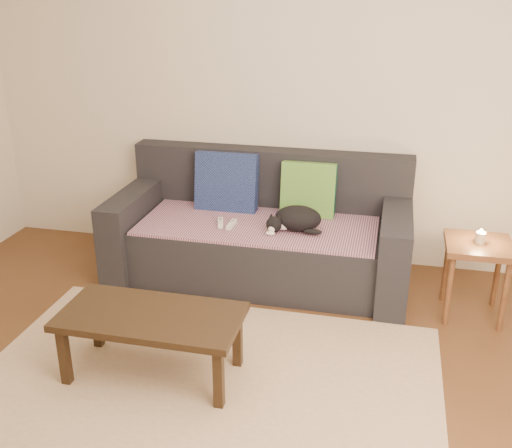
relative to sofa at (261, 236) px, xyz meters
name	(u,v)px	position (x,y,z in m)	size (l,w,h in m)	color
ground	(193,409)	(0.00, -1.57, -0.31)	(4.50, 4.50, 0.00)	brown
back_wall	(274,89)	(0.00, 0.43, 0.99)	(4.50, 0.04, 2.60)	beige
sofa	(261,236)	(0.00, 0.00, 0.00)	(2.10, 0.94, 0.87)	#232328
throw_blanket	(258,225)	(0.00, -0.09, 0.12)	(1.66, 0.74, 0.02)	#462B51
cushion_navy	(227,184)	(-0.30, 0.17, 0.32)	(0.46, 0.12, 0.46)	#0F1644
cushion_green	(308,190)	(0.31, 0.17, 0.32)	(0.39, 0.10, 0.39)	#0C513E
cat	(296,219)	(0.28, -0.15, 0.21)	(0.39, 0.29, 0.17)	black
wii_remote_a	(232,224)	(-0.17, -0.19, 0.15)	(0.15, 0.04, 0.03)	white
wii_remote_b	(220,223)	(-0.25, -0.17, 0.15)	(0.15, 0.04, 0.03)	white
side_table	(478,256)	(1.46, -0.26, 0.11)	(0.41, 0.41, 0.51)	brown
candle	(480,237)	(1.46, -0.26, 0.24)	(0.06, 0.06, 0.09)	beige
rug	(202,390)	(0.00, -1.42, -0.30)	(2.50, 1.80, 0.01)	#C7AE89
coffee_table	(151,322)	(-0.30, -1.35, 0.03)	(0.97, 0.48, 0.39)	black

